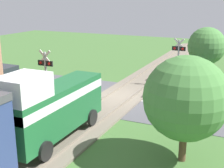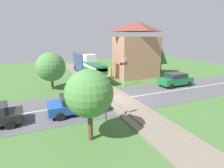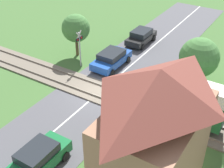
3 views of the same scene
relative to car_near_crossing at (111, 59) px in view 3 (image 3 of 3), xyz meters
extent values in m
plane|color=#426B33|center=(4.06, 1.44, -0.77)|extent=(60.00, 60.00, 0.00)
cube|color=#515156|center=(4.06, 1.44, -0.76)|extent=(48.00, 6.40, 0.02)
cube|color=silver|center=(4.06, 1.44, -0.75)|extent=(48.00, 0.12, 0.00)
cube|color=#756B5B|center=(4.06, 1.44, -0.71)|extent=(2.80, 48.00, 0.12)
cube|color=slate|center=(3.34, 1.44, -0.59)|extent=(0.10, 48.00, 0.12)
cube|color=slate|center=(4.78, 1.44, -0.59)|extent=(0.10, 48.00, 0.12)
cube|color=#1E6033|center=(4.06, 8.14, 0.80)|extent=(1.35, 5.62, 1.90)
cube|color=silver|center=(4.06, 8.14, 1.32)|extent=(1.37, 5.62, 0.36)
cube|color=silver|center=(4.06, 10.05, 2.20)|extent=(1.35, 1.80, 0.90)
cylinder|color=black|center=(3.34, 6.34, -0.15)|extent=(0.14, 0.76, 0.76)
cylinder|color=black|center=(4.78, 6.34, -0.15)|extent=(0.14, 0.76, 0.76)
cylinder|color=black|center=(3.34, 9.94, -0.15)|extent=(0.14, 0.76, 0.76)
cylinder|color=black|center=(4.78, 9.94, -0.15)|extent=(0.14, 0.76, 0.76)
cube|color=#1E4CA8|center=(0.00, 0.00, -0.15)|extent=(4.25, 1.86, 0.64)
cube|color=#23282D|center=(0.00, 0.00, 0.43)|extent=(2.33, 1.71, 0.51)
cylinder|color=black|center=(1.38, 0.93, -0.47)|extent=(0.60, 0.18, 0.60)
cylinder|color=black|center=(1.38, -0.93, -0.47)|extent=(0.60, 0.18, 0.60)
cylinder|color=black|center=(-1.38, 0.93, -0.47)|extent=(0.60, 0.18, 0.60)
cylinder|color=black|center=(-1.38, -0.93, -0.47)|extent=(0.60, 0.18, 0.60)
cube|color=#197038|center=(12.36, 2.88, -0.10)|extent=(4.01, 1.72, 0.73)
cube|color=#23282D|center=(12.36, 2.88, 0.52)|extent=(2.21, 1.58, 0.52)
cylinder|color=black|center=(11.05, 2.02, -0.47)|extent=(0.60, 0.18, 0.60)
cylinder|color=black|center=(11.05, 3.74, -0.47)|extent=(0.60, 0.18, 0.60)
cube|color=black|center=(-5.69, 0.00, -0.18)|extent=(3.92, 1.70, 0.58)
cube|color=#23282D|center=(-5.69, 0.00, 0.39)|extent=(2.16, 1.57, 0.55)
cylinder|color=black|center=(-4.42, 0.85, -0.47)|extent=(0.60, 0.18, 0.60)
cylinder|color=black|center=(-4.42, -0.85, -0.47)|extent=(0.60, 0.18, 0.60)
cylinder|color=black|center=(-6.97, 0.85, -0.47)|extent=(0.60, 0.18, 0.60)
cylinder|color=black|center=(-6.97, -0.85, -0.47)|extent=(0.60, 0.18, 0.60)
cylinder|color=#B7B7B7|center=(1.44, -2.36, 0.87)|extent=(0.12, 0.12, 3.28)
cube|color=black|center=(1.44, -2.36, 1.92)|extent=(0.90, 0.08, 0.28)
sphere|color=red|center=(1.17, -2.36, 1.92)|extent=(0.18, 0.18, 0.18)
sphere|color=red|center=(1.71, -2.36, 1.92)|extent=(0.18, 0.18, 0.18)
cube|color=silver|center=(1.44, -2.36, 2.26)|extent=(0.72, 0.04, 0.72)
cube|color=silver|center=(1.44, -2.36, 2.26)|extent=(0.72, 0.04, 0.72)
cylinder|color=#B7B7B7|center=(6.68, 5.24, 0.87)|extent=(0.12, 0.12, 3.28)
cube|color=black|center=(6.68, 5.24, 1.92)|extent=(0.90, 0.08, 0.28)
sphere|color=red|center=(6.95, 5.24, 1.92)|extent=(0.18, 0.18, 0.18)
sphere|color=red|center=(6.41, 5.24, 1.92)|extent=(0.18, 0.18, 0.18)
cube|color=silver|center=(6.68, 5.24, 2.26)|extent=(0.72, 0.04, 0.72)
cube|color=silver|center=(6.68, 5.24, 2.26)|extent=(0.72, 0.04, 0.72)
cube|color=#AD7A5B|center=(10.64, 9.04, 2.08)|extent=(5.81, 3.73, 5.69)
pyramid|color=brown|center=(10.64, 9.04, 6.28)|extent=(6.28, 4.03, 1.36)
cube|color=#472D1E|center=(7.71, 9.04, 0.28)|extent=(0.06, 1.10, 2.10)
cylinder|color=gold|center=(6.77, 9.29, -0.08)|extent=(0.40, 0.40, 1.37)
sphere|color=tan|center=(6.77, 9.29, 0.73)|extent=(0.25, 0.25, 0.25)
cylinder|color=brown|center=(-1.09, 7.39, -0.19)|extent=(0.28, 0.28, 1.16)
sphere|color=#477F3D|center=(-1.09, 7.39, 1.73)|extent=(3.14, 3.14, 3.14)
cylinder|color=brown|center=(-0.12, -3.94, 0.05)|extent=(0.28, 0.28, 1.65)
sphere|color=#477F3D|center=(-0.12, -3.94, 1.98)|extent=(2.59, 2.59, 2.59)
camera|label=1|loc=(-3.13, 18.23, 5.29)|focal=50.00mm
camera|label=2|loc=(-2.53, -12.44, 4.83)|focal=28.00mm
camera|label=3|loc=(20.71, 13.07, 13.17)|focal=50.00mm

